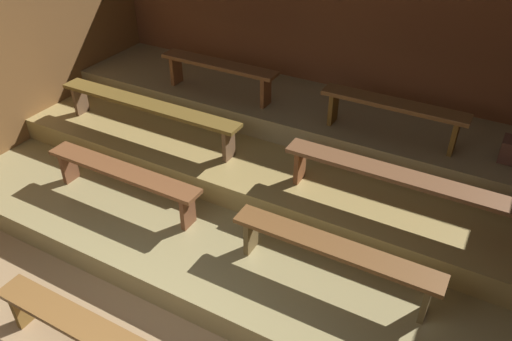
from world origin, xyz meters
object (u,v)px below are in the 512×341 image
Objects in this scene: bench_floor_center at (104,340)px; bench_upper_right at (393,109)px; bench_lower_right at (334,252)px; bench_upper_left at (219,69)px; bench_lower_left at (122,175)px; bench_middle_left at (147,108)px; bench_middle_right at (410,183)px.

bench_upper_right is at bearing 70.04° from bench_floor_center.
bench_lower_right is 1.20× the size of bench_upper_left.
bench_lower_left is 2.39m from bench_lower_right.
bench_lower_left is 1.00× the size of bench_lower_right.
bench_floor_center is 2.01m from bench_lower_right.
bench_lower_left is 0.76× the size of bench_middle_left.
bench_upper_left is (-2.30, 1.79, 0.54)m from bench_lower_right.
bench_lower_right reaches higher than bench_floor_center.
bench_upper_right is at bearing 0.00° from bench_upper_left.
bench_upper_right is at bearing 18.11° from bench_middle_left.
bench_middle_left is 1.02m from bench_upper_left.
bench_middle_left is 1.58× the size of bench_upper_left.
bench_middle_right is (2.76, 0.92, 0.29)m from bench_lower_left.
bench_upper_left reaches higher than bench_middle_right.
bench_upper_left reaches higher than bench_lower_left.
bench_middle_right reaches higher than bench_floor_center.
bench_middle_left reaches higher than bench_lower_right.
bench_upper_left is (-1.01, 3.31, 0.81)m from bench_floor_center.
bench_floor_center is 1.15× the size of bench_lower_left.
bench_lower_left is at bearing 125.75° from bench_floor_center.
bench_middle_right is (3.13, 0.00, 0.00)m from bench_middle_left.
bench_middle_right is 2.82m from bench_upper_left.
bench_middle_right is at bearing 0.00° from bench_middle_left.
bench_lower_left is at bearing -161.56° from bench_middle_right.
bench_lower_left is 1.20× the size of bench_upper_right.
bench_upper_right is (2.21, 0.00, 0.00)m from bench_upper_left.
bench_floor_center is 1.15× the size of bench_lower_right.
bench_middle_right is at bearing 55.74° from bench_floor_center.
bench_middle_left is 1.00× the size of bench_middle_right.
bench_middle_right is 1.58× the size of bench_upper_right.
bench_lower_left is 1.03m from bench_middle_left.
bench_middle_right is at bearing 68.01° from bench_lower_right.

